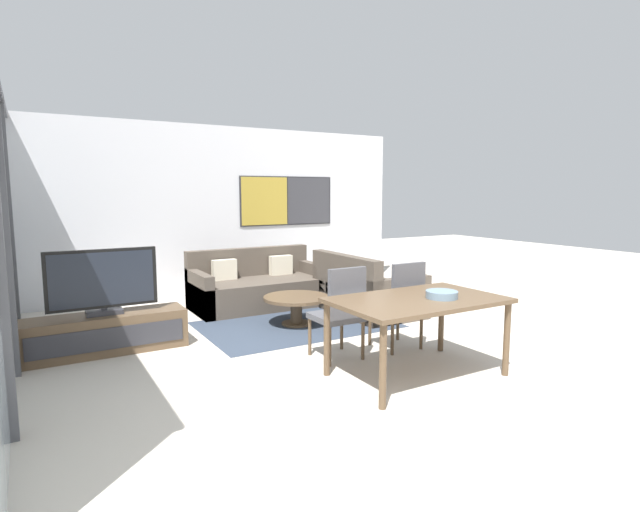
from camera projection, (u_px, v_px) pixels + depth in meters
The scene contains 13 objects.
ground_plane at pixel (468, 422), 3.73m from camera, with size 24.00×24.00×0.00m, color beige.
wall_back at pixel (220, 210), 8.39m from camera, with size 6.91×0.09×2.80m.
window_wall_left at pixel (1, 212), 4.46m from camera, with size 0.07×5.63×2.80m.
area_rug at pixel (296, 324), 6.47m from camera, with size 2.40×1.64×0.01m.
tv_console at pixel (106, 333), 5.33m from camera, with size 1.65×0.47×0.42m.
television at pixel (103, 282), 5.26m from camera, with size 1.10×0.20×0.70m.
sofa_main at pixel (257, 288), 7.52m from camera, with size 1.97×0.97×0.85m.
sofa_side at pixel (364, 294), 7.08m from camera, with size 0.97×1.53×0.85m.
coffee_table at pixel (296, 303), 6.43m from camera, with size 0.84×0.84×0.38m.
dining_table at pixel (418, 306), 4.60m from camera, with size 1.56×0.97×0.74m.
dining_chair_left at pixel (341, 309), 5.06m from camera, with size 0.46×0.46×0.97m.
dining_chair_centre at pixel (401, 301), 5.40m from camera, with size 0.46×0.46×0.97m.
fruit_bowl at pixel (442, 294), 4.59m from camera, with size 0.29×0.29×0.07m.
Camera 1 is at (-2.75, -2.49, 1.71)m, focal length 28.00 mm.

